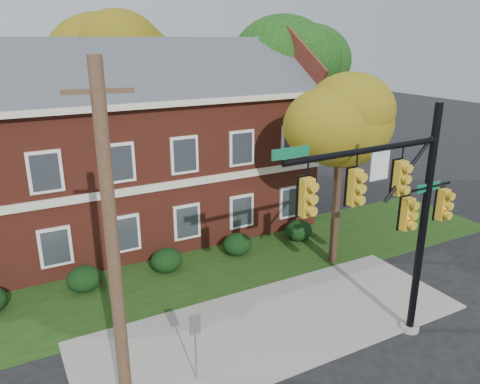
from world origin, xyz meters
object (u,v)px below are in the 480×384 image
hedge_right (237,244)px  sign_post (195,337)px  hedge_center (167,260)px  tree_right_rear (304,66)px  hedge_left (84,279)px  utility_pole (114,262)px  hedge_far_right (299,230)px  tree_far_rear (109,53)px  traffic_signal (395,205)px  tree_near_right (349,116)px  apartment_building (126,138)px

hedge_right → sign_post: bearing=-126.1°
hedge_center → tree_right_rear: 14.94m
hedge_left → utility_pole: (-0.35, -7.70, 4.27)m
hedge_far_right → tree_far_rear: (-5.66, 13.09, 8.32)m
hedge_center → hedge_right: bearing=0.0°
hedge_right → traffic_signal: 9.39m
traffic_signal → hedge_right: bearing=95.4°
hedge_center → tree_far_rear: (1.34, 13.09, 8.32)m
tree_near_right → hedge_center: bearing=158.6°
hedge_left → apartment_building: bearing=56.3°
tree_near_right → tree_right_rear: size_ratio=0.81×
apartment_building → traffic_signal: apartment_building is taller
hedge_left → hedge_center: size_ratio=1.00×
hedge_left → hedge_far_right: 10.50m
traffic_signal → utility_pole: 8.44m
tree_right_rear → tree_far_rear: bearing=145.0°
hedge_center → tree_far_rear: bearing=84.1°
hedge_center → tree_right_rear: bearing=28.4°
apartment_building → hedge_center: (0.00, -5.25, -4.46)m
hedge_center → utility_pole: bearing=-116.6°
sign_post → hedge_far_right: bearing=44.5°
tree_near_right → utility_pole: utility_pole is taller
hedge_left → tree_right_rear: tree_right_rear is taller
tree_far_rear → utility_pole: (-5.19, -20.79, -4.05)m
hedge_right → tree_right_rear: size_ratio=0.13×
traffic_signal → utility_pole: size_ratio=0.84×
hedge_far_right → utility_pole: size_ratio=0.15×
hedge_left → sign_post: bearing=-74.8°
tree_near_right → sign_post: (-8.83, -4.15, -5.12)m
tree_far_rear → sign_post: (-2.94, -20.08, -7.29)m
hedge_left → sign_post: size_ratio=0.61×
tree_near_right → sign_post: size_ratio=3.75×
utility_pole → tree_right_rear: bearing=52.1°
tree_near_right → sign_post: 11.01m
tree_near_right → traffic_signal: 6.26m
utility_pole → sign_post: (2.25, 0.71, -3.24)m
hedge_center → utility_pole: utility_pole is taller
hedge_far_right → tree_near_right: size_ratio=0.16×
hedge_right → utility_pole: utility_pole is taller
tree_right_rear → traffic_signal: tree_right_rear is taller
apartment_building → traffic_signal: size_ratio=2.37×
tree_near_right → tree_far_rear: (-5.88, 15.93, 2.17)m
tree_right_rear → hedge_center: bearing=-151.6°
sign_post → tree_near_right: bearing=30.6°
hedge_far_right → tree_right_rear: tree_right_rear is taller
utility_pole → tree_near_right: bearing=33.5°
tree_right_rear → tree_near_right: bearing=-114.6°
hedge_left → tree_near_right: size_ratio=0.16×
tree_right_rear → sign_post: tree_right_rear is taller
apartment_building → hedge_left: 7.73m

